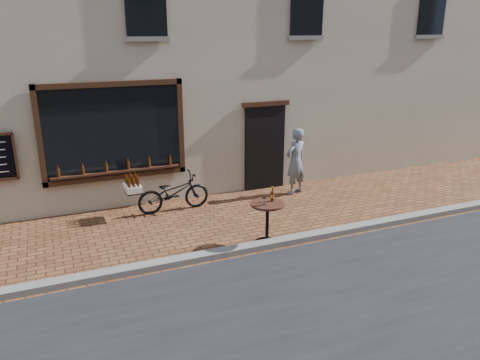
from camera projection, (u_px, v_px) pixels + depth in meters
name	position (u px, v px, depth m)	size (l,w,h in m)	color
ground	(251.00, 255.00, 8.79)	(90.00, 90.00, 0.00)	#58311C
kerb	(247.00, 248.00, 8.95)	(90.00, 0.25, 0.12)	slate
cargo_bicycle	(172.00, 192.00, 10.82)	(1.96, 0.65, 0.95)	black
bistro_table	(267.00, 215.00, 9.09)	(0.67, 0.67, 1.15)	black
pedestrian	(296.00, 161.00, 11.87)	(0.62, 0.41, 1.70)	slate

